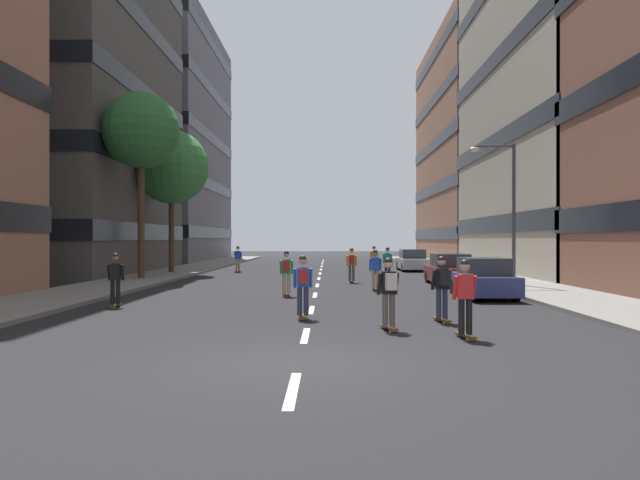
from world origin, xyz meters
The scene contains 25 objects.
ground_plane centered at (0.00, 24.74, 0.00)m, with size 148.45×148.45×0.00m, color black.
sidewalk_left centered at (-9.50, 27.83, 0.07)m, with size 3.74×68.04×0.14m, color gray.
sidewalk_right centered at (9.50, 27.83, 0.07)m, with size 3.74×68.04×0.14m, color gray.
lane_markings centered at (0.00, 25.50, 0.00)m, with size 0.16×57.20×0.01m.
building_left_mid centered at (-17.41, 28.41, 15.86)m, with size 12.19×18.63×31.54m.
building_left_far centered at (-17.41, 51.11, 12.17)m, with size 12.19×22.54×24.16m.
building_right_mid centered at (17.41, 28.41, 13.46)m, with size 12.19×22.29×26.74m.
building_right_far centered at (17.41, 51.11, 11.53)m, with size 12.19×24.10×22.87m.
parked_car_near centered at (6.43, 18.38, 0.70)m, with size 1.82×4.40×1.52m.
parked_car_mid centered at (6.43, 31.32, 0.70)m, with size 1.82×4.40×1.52m.
parked_car_far centered at (6.43, 12.09, 0.70)m, with size 1.82×4.40×1.52m.
street_tree_near centered at (-9.50, 27.34, 6.83)m, with size 4.75×4.75×9.09m.
street_tree_mid centered at (-9.50, 21.12, 8.01)m, with size 4.09×4.09×9.97m.
streetlamp_right centered at (8.76, 17.01, 4.14)m, with size 2.13×0.30×6.50m.
skater_0 centered at (3.58, 5.22, 1.02)m, with size 0.57×0.92×1.78m.
skater_1 centered at (3.89, 23.11, 1.02)m, with size 0.57×0.92×1.78m.
skater_2 centered at (-6.46, 8.70, 0.98)m, with size 0.55×0.91×1.78m.
skater_3 centered at (3.59, 29.17, 0.98)m, with size 0.57×0.92×1.78m.
skater_4 centered at (2.01, 3.76, 1.02)m, with size 0.57×0.92×1.78m.
skater_5 centered at (2.56, 14.98, 0.98)m, with size 0.54×0.91×1.78m.
skater_6 centered at (3.60, 2.62, 0.98)m, with size 0.56×0.92×1.78m.
skater_7 centered at (1.72, 19.64, 1.02)m, with size 0.54×0.91×1.78m.
skater_8 centered at (-5.52, 29.16, 0.98)m, with size 0.57×0.92×1.78m.
skater_9 centered at (-0.18, 5.90, 1.02)m, with size 0.55×0.91×1.78m.
skater_10 centered at (-1.11, 12.46, 1.02)m, with size 0.53×0.90×1.78m.
Camera 1 is at (0.52, -10.84, 2.23)m, focal length 33.65 mm.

